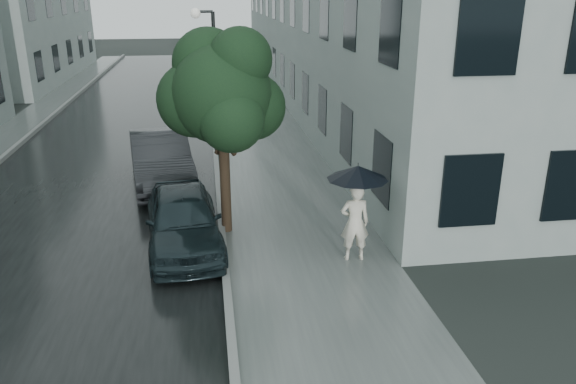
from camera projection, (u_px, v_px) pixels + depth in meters
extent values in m
plane|color=black|center=(320.00, 314.00, 9.80)|extent=(120.00, 120.00, 0.00)
cube|color=slate|center=(263.00, 141.00, 21.00)|extent=(3.50, 60.00, 0.01)
cube|color=slate|center=(214.00, 141.00, 20.73)|extent=(0.15, 60.00, 0.15)
cube|color=black|center=(117.00, 146.00, 20.28)|extent=(6.85, 60.00, 0.00)
cube|color=slate|center=(15.00, 148.00, 19.78)|extent=(0.15, 60.00, 0.15)
cube|color=#909D97|center=(354.00, 8.00, 27.16)|extent=(7.00, 36.00, 9.00)
cube|color=black|center=(283.00, 8.00, 26.69)|extent=(0.08, 32.40, 7.20)
cube|color=#909D97|center=(5.00, 13.00, 34.48)|extent=(7.00, 18.00, 8.00)
cube|color=black|center=(64.00, 12.00, 34.95)|extent=(0.08, 16.20, 6.40)
imported|color=silver|center=(355.00, 222.00, 11.53)|extent=(0.62, 0.43, 1.65)
cylinder|color=black|center=(357.00, 197.00, 11.30)|extent=(0.02, 0.02, 0.78)
cone|color=black|center=(358.00, 172.00, 11.12)|extent=(1.29, 1.29, 0.28)
cylinder|color=black|center=(358.00, 165.00, 11.06)|extent=(0.02, 0.02, 0.08)
cylinder|color=black|center=(356.00, 217.00, 11.44)|extent=(0.03, 0.03, 0.06)
cylinder|color=#332619|center=(225.00, 183.00, 12.80)|extent=(0.24, 0.24, 2.37)
sphere|color=#173216|center=(222.00, 94.00, 12.11)|extent=(2.19, 2.19, 2.19)
sphere|color=#173216|center=(252.00, 107.00, 12.55)|extent=(1.51, 1.51, 1.51)
sphere|color=#173216|center=(195.00, 100.00, 12.40)|extent=(1.68, 1.68, 1.68)
sphere|color=#173216|center=(231.00, 119.00, 11.73)|extent=(1.42, 1.42, 1.42)
sphere|color=#173216|center=(208.00, 64.00, 12.35)|extent=(1.60, 1.60, 1.60)
sphere|color=#173216|center=(240.00, 59.00, 11.76)|extent=(1.35, 1.35, 1.35)
cylinder|color=black|center=(216.00, 86.00, 18.59)|extent=(0.12, 0.12, 4.68)
cylinder|color=black|center=(219.00, 151.00, 19.35)|extent=(0.28, 0.28, 0.20)
cylinder|color=black|center=(205.00, 12.00, 17.73)|extent=(0.51, 0.16, 0.08)
sphere|color=silver|center=(195.00, 13.00, 17.66)|extent=(0.32, 0.32, 0.32)
imported|color=black|center=(183.00, 219.00, 12.12)|extent=(1.89, 3.99, 1.32)
imported|color=black|center=(161.00, 159.00, 16.12)|extent=(2.23, 4.71, 1.49)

